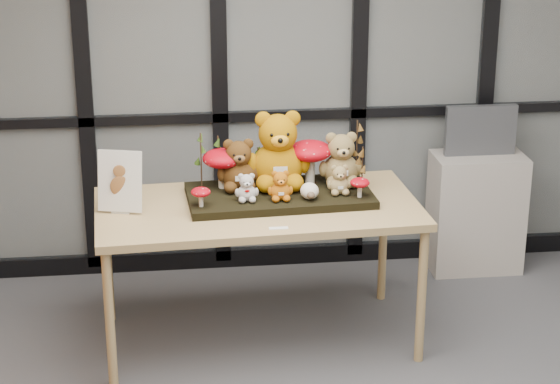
{
  "coord_description": "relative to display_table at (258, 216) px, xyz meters",
  "views": [
    {
      "loc": [
        -0.8,
        -3.81,
        2.85
      ],
      "look_at": [
        -0.19,
        1.38,
        0.92
      ],
      "focal_mm": 65.0,
      "sensor_mm": 36.0,
      "label": 1
    }
  ],
  "objects": [
    {
      "name": "sprig_dry_mid_right",
      "position": [
        0.6,
        0.08,
        0.23
      ],
      "size": [
        0.05,
        0.05,
        0.25
      ],
      "primitive_type": null,
      "color": "#5A3816",
      "rests_on": "diorama_tray"
    },
    {
      "name": "glass_partition",
      "position": [
        0.31,
        1.05,
        0.64
      ],
      "size": [
        4.9,
        0.06,
        2.78
      ],
      "color": "#2D383F",
      "rests_on": "floor"
    },
    {
      "name": "bear_small_yellow",
      "position": [
        0.12,
        -0.05,
        0.2
      ],
      "size": [
        0.15,
        0.14,
        0.18
      ],
      "primitive_type": null,
      "rotation": [
        0.0,
        0.0,
        0.06
      ],
      "color": "#BC5F0E",
      "rests_on": "diorama_tray"
    },
    {
      "name": "label_card",
      "position": [
        0.08,
        -0.35,
        0.07
      ],
      "size": [
        0.1,
        0.03,
        0.0
      ],
      "primitive_type": "cube",
      "color": "white",
      "rests_on": "display_table"
    },
    {
      "name": "sign_holder",
      "position": [
        -0.75,
        -0.02,
        0.23
      ],
      "size": [
        0.25,
        0.13,
        0.34
      ],
      "rotation": [
        0.0,
        0.0,
        -0.26
      ],
      "color": "silver",
      "rests_on": "display_table"
    },
    {
      "name": "monitor",
      "position": [
        1.53,
        0.86,
        0.19
      ],
      "size": [
        0.47,
        0.05,
        0.33
      ],
      "color": "#494B50",
      "rests_on": "cabinet"
    },
    {
      "name": "cabinet",
      "position": [
        1.53,
        0.84,
        -0.38
      ],
      "size": [
        0.6,
        0.35,
        0.79
      ],
      "primitive_type": "cube",
      "color": "#B2A89F",
      "rests_on": "floor"
    },
    {
      "name": "sprig_green_mid_left",
      "position": [
        -0.2,
        0.25,
        0.25
      ],
      "size": [
        0.05,
        0.05,
        0.29
      ],
      "primitive_type": null,
      "color": "#1C370C",
      "rests_on": "diorama_tray"
    },
    {
      "name": "bear_beige_small",
      "position": [
        0.46,
        0.01,
        0.2
      ],
      "size": [
        0.15,
        0.13,
        0.18
      ],
      "primitive_type": null,
      "rotation": [
        0.0,
        0.0,
        0.06
      ],
      "color": "#A08652",
      "rests_on": "diorama_tray"
    },
    {
      "name": "bear_brown_medium",
      "position": [
        -0.09,
        0.16,
        0.27
      ],
      "size": [
        0.26,
        0.24,
        0.32
      ],
      "primitive_type": null,
      "rotation": [
        0.0,
        0.0,
        0.06
      ],
      "color": "#4A2C10",
      "rests_on": "diorama_tray"
    },
    {
      "name": "sprig_green_far_left",
      "position": [
        -0.3,
        0.18,
        0.27
      ],
      "size": [
        0.05,
        0.05,
        0.33
      ],
      "primitive_type": null,
      "color": "#1C370C",
      "rests_on": "diorama_tray"
    },
    {
      "name": "sprig_dry_far_right",
      "position": [
        0.59,
        0.21,
        0.29
      ],
      "size": [
        0.05,
        0.05,
        0.36
      ],
      "primitive_type": null,
      "color": "#5A3816",
      "rests_on": "diorama_tray"
    },
    {
      "name": "plush_cream_hedgehog",
      "position": [
        0.28,
        -0.06,
        0.16
      ],
      "size": [
        0.08,
        0.07,
        0.1
      ],
      "primitive_type": null,
      "rotation": [
        0.0,
        0.0,
        0.06
      ],
      "color": "white",
      "rests_on": "diorama_tray"
    },
    {
      "name": "bear_white_bow",
      "position": [
        -0.06,
        -0.04,
        0.2
      ],
      "size": [
        0.14,
        0.13,
        0.17
      ],
      "primitive_type": null,
      "rotation": [
        0.0,
        0.0,
        0.06
      ],
      "color": "beige",
      "rests_on": "diorama_tray"
    },
    {
      "name": "sprig_green_centre",
      "position": [
        0.03,
        0.27,
        0.21
      ],
      "size": [
        0.05,
        0.05,
        0.21
      ],
      "primitive_type": null,
      "color": "#1C370C",
      "rests_on": "diorama_tray"
    },
    {
      "name": "bear_pooh_yellow",
      "position": [
        0.13,
        0.18,
        0.35
      ],
      "size": [
        0.39,
        0.35,
        0.48
      ],
      "primitive_type": null,
      "rotation": [
        0.0,
        0.0,
        0.06
      ],
      "color": "#AB6D04",
      "rests_on": "diorama_tray"
    },
    {
      "name": "room_shell",
      "position": [
        0.31,
        -1.42,
        0.91
      ],
      "size": [
        5.0,
        5.0,
        5.0
      ],
      "color": "beige",
      "rests_on": "floor"
    },
    {
      "name": "mushroom_back_left",
      "position": [
        -0.18,
        0.18,
        0.23
      ],
      "size": [
        0.22,
        0.22,
        0.25
      ],
      "primitive_type": null,
      "color": "#AC0512",
      "rests_on": "diorama_tray"
    },
    {
      "name": "mushroom_front_left",
      "position": [
        -0.32,
        -0.1,
        0.17
      ],
      "size": [
        0.11,
        0.11,
        0.12
      ],
      "primitive_type": null,
      "color": "#AC0512",
      "rests_on": "diorama_tray"
    },
    {
      "name": "display_table",
      "position": [
        0.0,
        0.0,
        0.0
      ],
      "size": [
        1.84,
        0.99,
        0.84
      ],
      "rotation": [
        0.0,
        0.0,
        0.06
      ],
      "color": "tan",
      "rests_on": "floor"
    },
    {
      "name": "diorama_tray",
      "position": [
        0.13,
        0.07,
        0.09
      ],
      "size": [
        1.06,
        0.57,
        0.04
      ],
      "primitive_type": "cube",
      "rotation": [
        0.0,
        0.0,
        0.06
      ],
      "color": "black",
      "rests_on": "display_table"
    },
    {
      "name": "mushroom_front_right",
      "position": [
        0.56,
        -0.06,
        0.17
      ],
      "size": [
        0.11,
        0.11,
        0.12
      ],
      "primitive_type": null,
      "color": "#AC0512",
      "rests_on": "diorama_tray"
    },
    {
      "name": "mushroom_back_right",
      "position": [
        0.32,
        0.2,
        0.25
      ],
      "size": [
        0.25,
        0.25,
        0.28
      ],
      "primitive_type": null,
      "color": "#AC0512",
      "rests_on": "diorama_tray"
    },
    {
      "name": "bear_tan_back",
      "position": [
        0.49,
        0.17,
        0.28
      ],
      "size": [
        0.27,
        0.25,
        0.34
      ],
      "primitive_type": null,
      "rotation": [
        0.0,
        0.0,
        0.06
      ],
      "color": "olive",
      "rests_on": "diorama_tray"
    }
  ]
}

